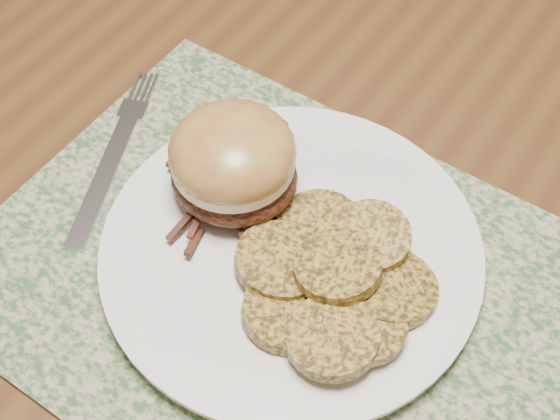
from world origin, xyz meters
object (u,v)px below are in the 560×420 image
(fork, at_px, (115,153))
(dinner_plate, at_px, (291,252))
(pork_sandwich, at_px, (233,162))
(dining_table, at_px, (518,233))

(fork, bearing_deg, dinner_plate, -23.93)
(dinner_plate, bearing_deg, pork_sandwich, 164.23)
(dinner_plate, bearing_deg, dining_table, 55.63)
(dinner_plate, distance_m, pork_sandwich, 0.08)
(pork_sandwich, relative_size, fork, 0.55)
(fork, bearing_deg, pork_sandwich, -15.57)
(dining_table, distance_m, pork_sandwich, 0.28)
(dinner_plate, height_order, pork_sandwich, pork_sandwich)
(pork_sandwich, bearing_deg, dinner_plate, -18.40)
(pork_sandwich, bearing_deg, dining_table, 38.52)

